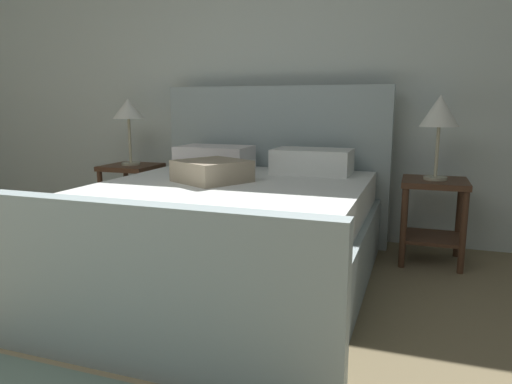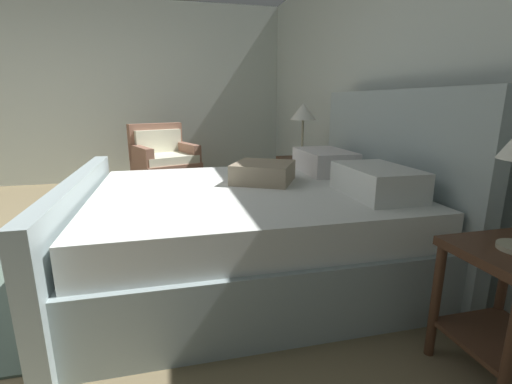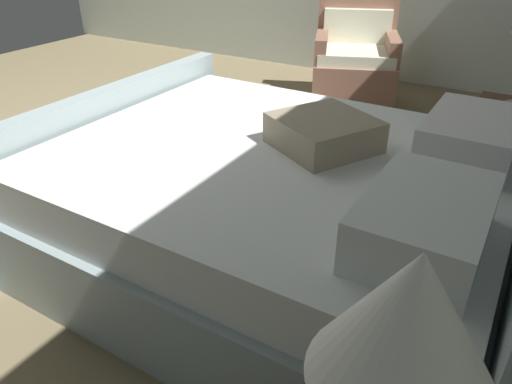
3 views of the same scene
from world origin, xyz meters
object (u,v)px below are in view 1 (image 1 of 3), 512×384
(bed, at_px, (228,226))
(table_lamp_left, at_px, (128,111))
(nightstand_right, at_px, (433,207))
(table_lamp_right, at_px, (440,113))
(nightstand_left, at_px, (132,187))

(bed, relative_size, table_lamp_left, 3.94)
(nightstand_right, height_order, table_lamp_right, table_lamp_right)
(nightstand_right, xyz_separation_m, nightstand_left, (-2.50, 0.02, 0.00))
(table_lamp_right, bearing_deg, nightstand_right, -104.04)
(bed, distance_m, nightstand_right, 1.48)
(bed, height_order, table_lamp_right, bed)
(bed, relative_size, table_lamp_right, 3.83)
(nightstand_right, xyz_separation_m, table_lamp_left, (-2.50, 0.02, 0.66))
(bed, bearing_deg, nightstand_right, 32.32)
(nightstand_right, relative_size, table_lamp_left, 1.05)
(table_lamp_left, bearing_deg, bed, -33.05)
(table_lamp_right, xyz_separation_m, table_lamp_left, (-2.50, 0.02, 0.00))
(nightstand_left, bearing_deg, bed, -33.05)
(table_lamp_left, bearing_deg, nightstand_right, -0.50)
(table_lamp_right, height_order, nightstand_left, table_lamp_right)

